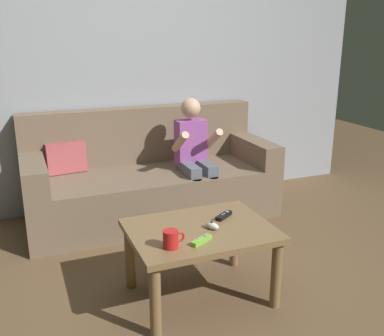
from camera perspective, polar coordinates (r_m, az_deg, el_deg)
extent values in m
plane|color=brown|center=(2.62, 4.26, -18.03)|extent=(8.84, 8.84, 0.00)
cube|color=#999EA8|center=(3.93, -7.85, 13.20)|extent=(4.42, 0.05, 2.50)
cube|color=#75604C|center=(3.74, -5.04, -3.37)|extent=(2.03, 0.80, 0.41)
cube|color=#75604C|center=(3.91, -6.60, 4.29)|extent=(2.03, 0.16, 0.48)
cube|color=#75604C|center=(3.50, -19.75, -0.51)|extent=(0.18, 0.80, 0.20)
cube|color=#75604C|center=(4.00, 7.60, 2.45)|extent=(0.18, 0.80, 0.20)
cube|color=#B24C51|center=(3.74, -15.93, 1.34)|extent=(0.33, 0.18, 0.26)
cylinder|color=slate|center=(3.51, 0.60, -4.65)|extent=(0.08, 0.08, 0.41)
cylinder|color=slate|center=(3.57, 2.73, -4.33)|extent=(0.08, 0.08, 0.41)
cube|color=slate|center=(3.57, -0.32, -0.21)|extent=(0.09, 0.30, 0.09)
cube|color=slate|center=(3.62, 1.78, 0.04)|extent=(0.09, 0.30, 0.09)
cube|color=#994C9E|center=(3.68, -0.16, 3.33)|extent=(0.24, 0.14, 0.37)
cylinder|color=#DBAA87|center=(3.50, -1.53, 3.36)|extent=(0.06, 0.27, 0.21)
cylinder|color=#DBAA87|center=(3.60, 2.76, 3.76)|extent=(0.06, 0.27, 0.21)
sphere|color=#DBAA87|center=(3.62, -0.17, 7.72)|extent=(0.16, 0.16, 0.16)
cube|color=brown|center=(2.55, 1.09, -8.08)|extent=(0.81, 0.61, 0.04)
cylinder|color=brown|center=(2.34, -4.74, -16.79)|extent=(0.06, 0.06, 0.40)
cylinder|color=brown|center=(2.60, 10.75, -13.30)|extent=(0.06, 0.06, 0.40)
cylinder|color=brown|center=(2.76, -7.97, -11.21)|extent=(0.06, 0.06, 0.40)
cylinder|color=brown|center=(2.99, 5.46, -8.85)|extent=(0.06, 0.06, 0.40)
cube|color=#72C638|center=(2.37, 1.23, -9.28)|extent=(0.14, 0.10, 0.02)
cylinder|color=#99999E|center=(2.39, 1.81, -8.66)|extent=(0.02, 0.02, 0.00)
cylinder|color=silver|center=(2.37, 1.28, -8.96)|extent=(0.01, 0.01, 0.00)
cylinder|color=silver|center=(2.35, 0.96, -9.13)|extent=(0.01, 0.01, 0.00)
ellipsoid|color=white|center=(2.52, 2.58, -7.40)|extent=(0.08, 0.10, 0.04)
cylinder|color=#4C4C51|center=(2.51, 2.59, -6.86)|extent=(0.02, 0.02, 0.01)
cube|color=black|center=(2.68, 4.11, -6.12)|extent=(0.14, 0.11, 0.02)
cylinder|color=#99999E|center=(2.71, 4.53, -5.58)|extent=(0.02, 0.02, 0.00)
cylinder|color=silver|center=(2.68, 4.16, -5.83)|extent=(0.01, 0.01, 0.00)
cylinder|color=silver|center=(2.66, 3.93, -5.98)|extent=(0.01, 0.01, 0.00)
cylinder|color=red|center=(2.31, -2.77, -9.12)|extent=(0.08, 0.08, 0.09)
torus|color=red|center=(2.32, -1.59, -8.82)|extent=(0.06, 0.01, 0.06)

